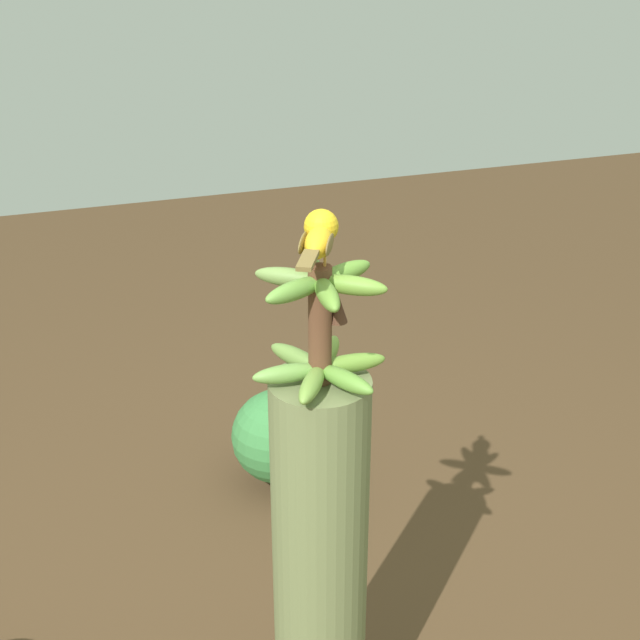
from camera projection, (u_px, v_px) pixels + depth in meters
banana_tree at (320, 577)px, 1.84m from camera, size 0.19×0.19×0.93m
banana_bunch at (321, 325)px, 1.59m from camera, size 0.24×0.25×0.23m
perched_bird at (319, 235)px, 1.54m from camera, size 0.21×0.13×0.09m
tropical_shrub at (279, 436)px, 2.82m from camera, size 0.30×0.30×0.34m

